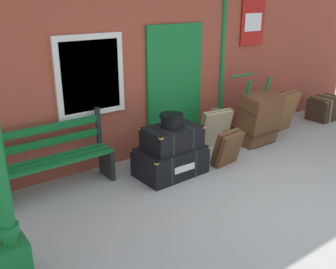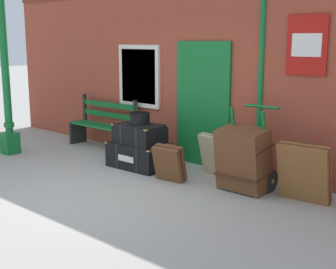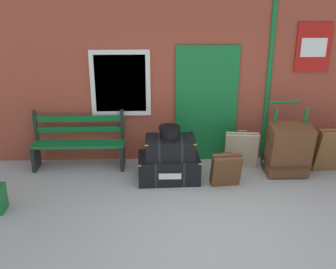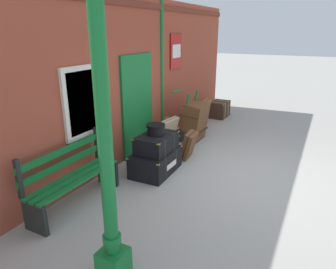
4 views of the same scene
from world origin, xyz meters
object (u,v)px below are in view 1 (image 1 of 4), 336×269
Objects in this scene: platform_bench at (53,159)px; steamer_trunk_base at (170,161)px; round_hatbox at (172,119)px; porters_trolley at (250,127)px; suitcase_charcoal at (215,128)px; steamer_trunk_middle at (172,137)px; suitcase_umber at (282,112)px; suitcase_slate at (227,148)px; corner_trunk at (325,108)px; large_brown_trunk at (259,119)px.

platform_bench is 1.67m from steamer_trunk_base.
porters_trolley reaches higher than round_hatbox.
platform_bench reaches higher than suitcase_charcoal.
suitcase_umber is at bearing 4.54° from steamer_trunk_middle.
steamer_trunk_middle is (0.02, -0.01, 0.37)m from steamer_trunk_base.
steamer_trunk_middle is 1.41× the size of suitcase_slate.
steamer_trunk_middle is at bearing -23.65° from steamer_trunk_base.
suitcase_slate is 3.41m from corner_trunk.
suitcase_umber is at bearing -7.43° from suitcase_charcoal.
steamer_trunk_base is 1.48× the size of suitcase_charcoal.
round_hatbox is 1.43m from suitcase_charcoal.
platform_bench reaches higher than steamer_trunk_middle.
steamer_trunk_base is 1.27× the size of steamer_trunk_middle.
corner_trunk is (4.26, 0.21, -0.34)m from steamer_trunk_middle.
suitcase_charcoal reaches higher than steamer_trunk_base.
corner_trunk is at bearing 2.76° from steamer_trunk_middle.
large_brown_trunk is 1.34× the size of corner_trunk.
round_hatbox is 2.02m from large_brown_trunk.
suitcase_slate is at bearing -172.17° from corner_trunk.
steamer_trunk_middle is 1.17× the size of corner_trunk.
suitcase_umber is (0.85, 0.14, -0.06)m from large_brown_trunk.
steamer_trunk_base is at bearing 169.53° from round_hatbox.
steamer_trunk_base is 2.97× the size of round_hatbox.
steamer_trunk_base is 0.37m from steamer_trunk_middle.
suitcase_umber is (4.41, -0.34, -0.04)m from platform_bench.
steamer_trunk_base is at bearing -161.97° from suitcase_charcoal.
porters_trolley reaches higher than corner_trunk.
platform_bench is at bearing 177.34° from suitcase_charcoal.
corner_trunk is at bearing 7.83° from suitcase_slate.
steamer_trunk_middle reaches higher than suitcase_slate.
suitcase_charcoal is (1.29, 0.42, 0.13)m from steamer_trunk_base.
suitcase_slate reaches higher than corner_trunk.
corner_trunk is (1.43, -0.02, -0.16)m from suitcase_umber.
porters_trolley is at bearing 25.21° from suitcase_slate.
suitcase_charcoal is 1.00× the size of corner_trunk.
steamer_trunk_base is 1.36m from suitcase_charcoal.
corner_trunk is at bearing -0.78° from suitcase_umber.
large_brown_trunk is at bearing -90.00° from porters_trolley.
corner_trunk is (2.28, -0.05, -0.03)m from porters_trolley.
large_brown_trunk is 1.61× the size of suitcase_slate.
large_brown_trunk is at bearing 2.03° from steamer_trunk_base.
suitcase_charcoal is 3.01m from corner_trunk.
porters_trolley is at bearing -13.51° from suitcase_charcoal.
suitcase_charcoal is at bearing 18.72° from steamer_trunk_middle.
suitcase_slate reaches higher than steamer_trunk_base.
large_brown_trunk is (-0.00, -0.18, 0.20)m from porters_trolley.
steamer_trunk_base is at bearing -19.50° from platform_bench.
suitcase_umber is 2.01m from suitcase_slate.
corner_trunk is (3.38, 0.46, -0.04)m from suitcase_slate.
suitcase_slate is at bearing -166.04° from suitcase_umber.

